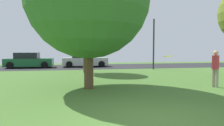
{
  "coord_description": "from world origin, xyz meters",
  "views": [
    {
      "loc": [
        -1.86,
        -4.26,
        1.72
      ],
      "look_at": [
        0.0,
        5.78,
        1.04
      ],
      "focal_mm": 31.07,
      "sensor_mm": 36.0,
      "label": 1
    }
  ],
  "objects_px": {
    "oak_tree_left": "(85,15)",
    "parked_car_silver": "(85,60)",
    "person_catcher": "(215,67)",
    "street_lamp_post": "(154,44)",
    "frisbee_disc": "(168,56)",
    "parked_car_green": "(29,61)"
  },
  "relations": [
    {
      "from": "frisbee_disc",
      "to": "parked_car_silver",
      "type": "distance_m",
      "value": 15.04
    },
    {
      "from": "street_lamp_post",
      "to": "oak_tree_left",
      "type": "bearing_deg",
      "value": -167.34
    },
    {
      "from": "oak_tree_left",
      "to": "person_catcher",
      "type": "distance_m",
      "value": 9.76
    },
    {
      "from": "parked_car_green",
      "to": "person_catcher",
      "type": "bearing_deg",
      "value": -48.32
    },
    {
      "from": "person_catcher",
      "to": "oak_tree_left",
      "type": "bearing_deg",
      "value": -86.08
    },
    {
      "from": "oak_tree_left",
      "to": "parked_car_green",
      "type": "relative_size",
      "value": 1.39
    },
    {
      "from": "person_catcher",
      "to": "parked_car_silver",
      "type": "height_order",
      "value": "person_catcher"
    },
    {
      "from": "frisbee_disc",
      "to": "oak_tree_left",
      "type": "bearing_deg",
      "value": 101.98
    },
    {
      "from": "parked_car_green",
      "to": "street_lamp_post",
      "type": "relative_size",
      "value": 0.97
    },
    {
      "from": "person_catcher",
      "to": "parked_car_green",
      "type": "height_order",
      "value": "person_catcher"
    },
    {
      "from": "person_catcher",
      "to": "frisbee_disc",
      "type": "height_order",
      "value": "person_catcher"
    },
    {
      "from": "parked_car_silver",
      "to": "parked_car_green",
      "type": "bearing_deg",
      "value": -177.84
    },
    {
      "from": "oak_tree_left",
      "to": "parked_car_silver",
      "type": "relative_size",
      "value": 1.33
    },
    {
      "from": "oak_tree_left",
      "to": "parked_car_green",
      "type": "height_order",
      "value": "oak_tree_left"
    },
    {
      "from": "parked_car_green",
      "to": "parked_car_silver",
      "type": "height_order",
      "value": "parked_car_silver"
    },
    {
      "from": "parked_car_silver",
      "to": "oak_tree_left",
      "type": "bearing_deg",
      "value": -91.71
    },
    {
      "from": "oak_tree_left",
      "to": "person_catcher",
      "type": "bearing_deg",
      "value": -51.82
    },
    {
      "from": "street_lamp_post",
      "to": "frisbee_disc",
      "type": "bearing_deg",
      "value": -110.46
    },
    {
      "from": "oak_tree_left",
      "to": "frisbee_disc",
      "type": "height_order",
      "value": "oak_tree_left"
    },
    {
      "from": "person_catcher",
      "to": "parked_car_silver",
      "type": "relative_size",
      "value": 0.37
    },
    {
      "from": "person_catcher",
      "to": "street_lamp_post",
      "type": "bearing_deg",
      "value": -127.65
    },
    {
      "from": "oak_tree_left",
      "to": "person_catcher",
      "type": "relative_size",
      "value": 3.55
    }
  ]
}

